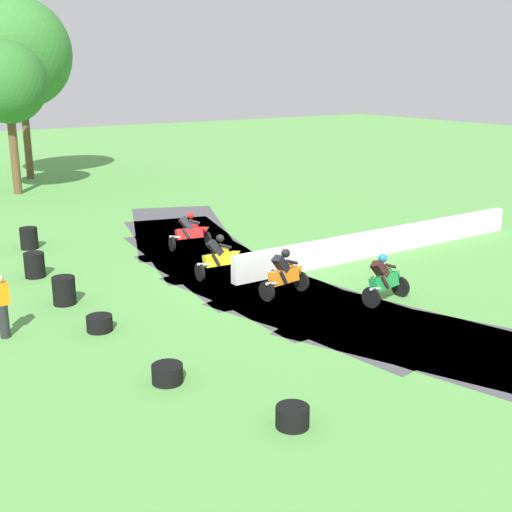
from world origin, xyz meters
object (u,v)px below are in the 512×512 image
at_px(tire_stack_extra_b, 292,417).
at_px(motorcycle_fourth_green, 385,279).
at_px(motorcycle_chase_yellow, 220,257).
at_px(traffic_cone, 353,237).
at_px(motorcycle_lead_red, 191,232).
at_px(tire_stack_far, 100,323).
at_px(tire_stack_mid_a, 35,265).
at_px(tire_stack_mid_b, 64,291).
at_px(track_marshal, 2,306).
at_px(tire_stack_extra_a, 167,374).
at_px(motorcycle_trailing_orange, 285,274).
at_px(tire_stack_near, 29,238).

bearing_deg(tire_stack_extra_b, motorcycle_fourth_green, 32.66).
height_order(motorcycle_chase_yellow, traffic_cone, motorcycle_chase_yellow).
bearing_deg(motorcycle_chase_yellow, motorcycle_lead_red, 75.87).
height_order(tire_stack_far, traffic_cone, traffic_cone).
distance_m(tire_stack_mid_a, tire_stack_mid_b, 3.04).
distance_m(motorcycle_fourth_green, track_marshal, 10.32).
distance_m(tire_stack_mid_a, tire_stack_extra_a, 9.09).
bearing_deg(traffic_cone, tire_stack_far, -164.69).
height_order(motorcycle_chase_yellow, motorcycle_trailing_orange, motorcycle_trailing_orange).
bearing_deg(motorcycle_trailing_orange, tire_stack_near, 116.37).
xyz_separation_m(tire_stack_mid_b, track_marshal, (-2.03, -1.58, 0.42)).
distance_m(tire_stack_extra_a, track_marshal, 5.03).
height_order(tire_stack_mid_a, tire_stack_extra_a, tire_stack_mid_a).
xyz_separation_m(motorcycle_lead_red, tire_stack_near, (-5.02, 3.30, -0.23)).
bearing_deg(tire_stack_extra_b, motorcycle_chase_yellow, 67.00).
bearing_deg(track_marshal, motorcycle_fourth_green, -18.47).
relative_size(motorcycle_fourth_green, tire_stack_far, 2.53).
relative_size(motorcycle_lead_red, track_marshal, 1.05).
relative_size(motorcycle_chase_yellow, tire_stack_mid_a, 2.13).
height_order(tire_stack_far, tire_stack_extra_a, same).
bearing_deg(tire_stack_near, tire_stack_mid_a, -103.14).
relative_size(motorcycle_trailing_orange, tire_stack_mid_b, 2.09).
distance_m(motorcycle_trailing_orange, traffic_cone, 6.86).
height_order(motorcycle_trailing_orange, track_marshal, track_marshal).
bearing_deg(track_marshal, tire_stack_extra_a, -63.52).
bearing_deg(tire_stack_extra_a, tire_stack_extra_b, -69.28).
bearing_deg(motorcycle_fourth_green, tire_stack_mid_a, 134.34).
height_order(motorcycle_lead_red, motorcycle_chase_yellow, motorcycle_chase_yellow).
height_order(tire_stack_mid_b, track_marshal, track_marshal).
relative_size(motorcycle_chase_yellow, motorcycle_fourth_green, 1.02).
xyz_separation_m(tire_stack_near, tire_stack_mid_a, (-0.85, -3.66, -0.00)).
distance_m(tire_stack_mid_b, tire_stack_extra_a, 6.05).
height_order(motorcycle_chase_yellow, motorcycle_fourth_green, motorcycle_chase_yellow).
distance_m(tire_stack_mid_a, tire_stack_extra_b, 12.09).
xyz_separation_m(tire_stack_near, tire_stack_extra_b, (0.40, -15.68, -0.20)).
relative_size(motorcycle_trailing_orange, tire_stack_extra_b, 2.62).
relative_size(tire_stack_mid_a, tire_stack_extra_a, 1.19).
bearing_deg(motorcycle_trailing_orange, motorcycle_chase_yellow, 103.77).
relative_size(motorcycle_fourth_green, tire_stack_near, 2.09).
distance_m(motorcycle_lead_red, tire_stack_extra_a, 11.05).
height_order(motorcycle_fourth_green, tire_stack_far, motorcycle_fourth_green).
height_order(motorcycle_lead_red, tire_stack_mid_a, motorcycle_lead_red).
bearing_deg(motorcycle_fourth_green, tire_stack_far, 162.84).
bearing_deg(motorcycle_chase_yellow, tire_stack_extra_b, -113.00).
relative_size(tire_stack_extra_a, traffic_cone, 1.52).
xyz_separation_m(tire_stack_near, track_marshal, (-2.93, -8.27, 0.42)).
height_order(motorcycle_chase_yellow, tire_stack_near, motorcycle_chase_yellow).
bearing_deg(tire_stack_extra_b, motorcycle_lead_red, 69.52).
bearing_deg(traffic_cone, tire_stack_mid_a, 168.25).
relative_size(tire_stack_mid_a, track_marshal, 0.49).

